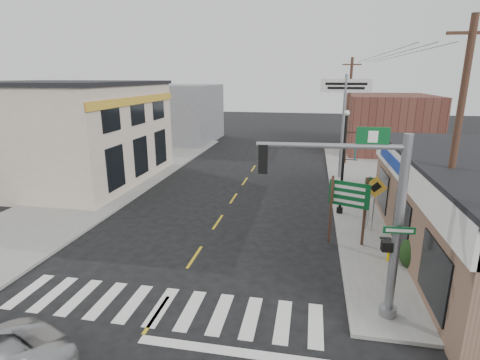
% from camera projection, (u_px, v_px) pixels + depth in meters
% --- Properties ---
extents(ground, '(140.00, 140.00, 0.00)m').
position_uv_depth(ground, '(157.00, 314.00, 11.96)').
color(ground, black).
rests_on(ground, ground).
extents(sidewalk_right, '(6.00, 38.00, 0.13)m').
position_uv_depth(sidewalk_right, '(382.00, 201.00, 22.61)').
color(sidewalk_right, gray).
rests_on(sidewalk_right, ground).
extents(sidewalk_left, '(6.00, 38.00, 0.13)m').
position_uv_depth(sidewalk_left, '(109.00, 185.00, 25.88)').
color(sidewalk_left, gray).
rests_on(sidewalk_left, ground).
extents(center_line, '(0.12, 56.00, 0.01)m').
position_uv_depth(center_line, '(218.00, 222.00, 19.53)').
color(center_line, gold).
rests_on(center_line, ground).
extents(crosswalk, '(11.00, 2.20, 0.01)m').
position_uv_depth(crosswalk, '(162.00, 307.00, 12.34)').
color(crosswalk, silver).
rests_on(crosswalk, ground).
extents(left_building, '(12.00, 12.00, 6.80)m').
position_uv_depth(left_building, '(61.00, 134.00, 26.66)').
color(left_building, beige).
rests_on(left_building, ground).
extents(bldg_distant_right, '(8.00, 10.00, 5.60)m').
position_uv_depth(bldg_distant_right, '(387.00, 123.00, 37.42)').
color(bldg_distant_right, brown).
rests_on(bldg_distant_right, ground).
extents(bldg_distant_left, '(9.00, 10.00, 6.40)m').
position_uv_depth(bldg_distant_left, '(176.00, 113.00, 43.38)').
color(bldg_distant_left, slate).
rests_on(bldg_distant_left, ground).
extents(traffic_signal_pole, '(4.63, 0.37, 5.87)m').
position_uv_depth(traffic_signal_pole, '(375.00, 208.00, 10.92)').
color(traffic_signal_pole, gray).
rests_on(traffic_signal_pole, sidewalk_right).
extents(guide_sign, '(1.76, 0.14, 3.09)m').
position_uv_depth(guide_sign, '(348.00, 202.00, 16.19)').
color(guide_sign, '#492E22').
rests_on(guide_sign, sidewalk_right).
extents(fire_hydrant, '(0.22, 0.22, 0.70)m').
position_uv_depth(fire_hydrant, '(390.00, 252.00, 15.08)').
color(fire_hydrant, '#D6AB00').
rests_on(fire_hydrant, sidewalk_right).
extents(ped_crossing_sign, '(1.07, 0.08, 2.75)m').
position_uv_depth(ped_crossing_sign, '(375.00, 194.00, 17.58)').
color(ped_crossing_sign, gray).
rests_on(ped_crossing_sign, sidewalk_right).
extents(lamp_post, '(0.72, 0.57, 5.55)m').
position_uv_depth(lamp_post, '(345.00, 155.00, 19.62)').
color(lamp_post, black).
rests_on(lamp_post, sidewalk_right).
extents(dance_center_sign, '(3.47, 0.22, 7.37)m').
position_uv_depth(dance_center_sign, '(345.00, 102.00, 26.27)').
color(dance_center_sign, gray).
rests_on(dance_center_sign, sidewalk_right).
extents(bare_tree, '(2.16, 2.16, 4.32)m').
position_uv_depth(bare_tree, '(476.00, 186.00, 13.48)').
color(bare_tree, black).
rests_on(bare_tree, sidewalk_right).
extents(shrub_front, '(1.39, 1.39, 1.04)m').
position_uv_depth(shrub_front, '(417.00, 254.00, 14.59)').
color(shrub_front, '#193E19').
rests_on(shrub_front, sidewalk_right).
extents(shrub_back, '(1.00, 1.00, 0.75)m').
position_uv_depth(shrub_back, '(444.00, 227.00, 17.62)').
color(shrub_back, black).
rests_on(shrub_back, sidewalk_right).
extents(utility_pole_near, '(1.59, 0.24, 9.16)m').
position_uv_depth(utility_pole_near, '(454.00, 151.00, 13.03)').
color(utility_pole_near, '#4D3328').
rests_on(utility_pole_near, sidewalk_right).
extents(utility_pole_far, '(1.51, 0.23, 8.70)m').
position_uv_depth(utility_pole_far, '(348.00, 111.00, 31.03)').
color(utility_pole_far, '#412B1B').
rests_on(utility_pole_far, sidewalk_right).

